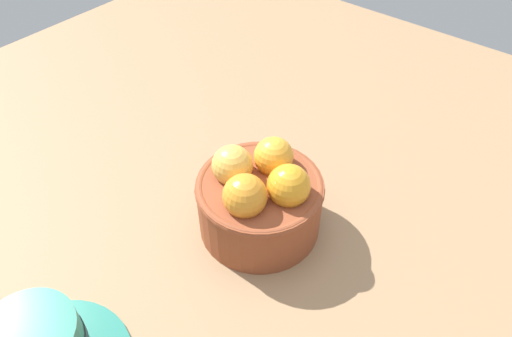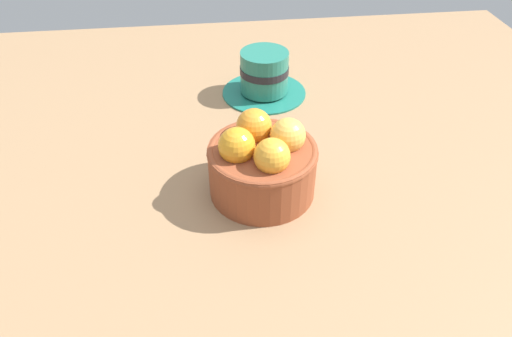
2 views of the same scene
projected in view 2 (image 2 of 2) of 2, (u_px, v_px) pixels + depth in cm
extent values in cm
cube|color=#997551|center=(262.00, 202.00, 62.03)|extent=(117.25, 109.89, 4.23)
cylinder|color=brown|center=(262.00, 170.00, 58.66)|extent=(13.12, 13.12, 6.52)
torus|color=brown|center=(263.00, 151.00, 56.86)|extent=(13.32, 13.32, 1.00)
sphere|color=gold|center=(272.00, 156.00, 53.56)|extent=(4.19, 4.19, 4.19)
sphere|color=#EBB049|center=(288.00, 136.00, 56.68)|extent=(4.27, 4.27, 4.27)
sphere|color=orange|center=(254.00, 126.00, 58.22)|extent=(4.39, 4.39, 4.39)
sphere|color=orange|center=(237.00, 146.00, 55.10)|extent=(4.36, 4.36, 4.36)
cylinder|color=#1C6F5F|center=(264.00, 92.00, 79.40)|extent=(13.76, 13.76, 0.60)
cylinder|color=#237260|center=(264.00, 72.00, 77.12)|extent=(7.72, 7.72, 6.69)
cylinder|color=black|center=(264.00, 70.00, 76.88)|extent=(7.88, 7.88, 1.20)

